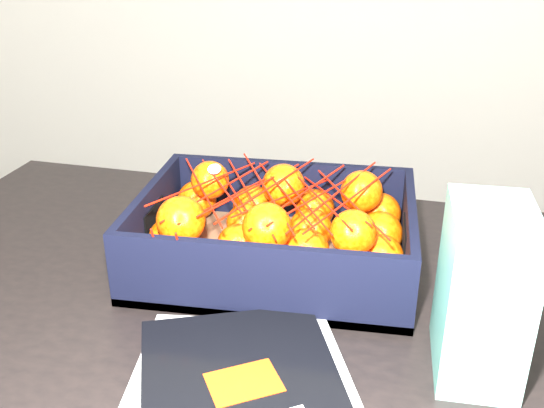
% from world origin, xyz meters
% --- Properties ---
extents(table, '(1.26, 0.90, 0.75)m').
position_xyz_m(table, '(0.05, 0.10, 0.65)').
color(table, black).
rests_on(table, ground).
extents(magazine_stack, '(0.31, 0.33, 0.02)m').
position_xyz_m(magazine_stack, '(0.06, -0.07, 0.76)').
color(magazine_stack, silver).
rests_on(magazine_stack, table).
extents(produce_crate, '(0.39, 0.29, 0.11)m').
position_xyz_m(produce_crate, '(0.05, 0.22, 0.78)').
color(produce_crate, brown).
rests_on(produce_crate, table).
extents(clementine_heap, '(0.37, 0.27, 0.12)m').
position_xyz_m(clementine_heap, '(0.05, 0.22, 0.81)').
color(clementine_heap, '#FF4E05').
rests_on(clementine_heap, produce_crate).
extents(mesh_net, '(0.32, 0.26, 0.10)m').
position_xyz_m(mesh_net, '(0.05, 0.21, 0.86)').
color(mesh_net, '#BC1307').
rests_on(mesh_net, clementine_heap).
extents(retail_carton, '(0.09, 0.13, 0.19)m').
position_xyz_m(retail_carton, '(0.31, 0.03, 0.85)').
color(retail_carton, silver).
rests_on(retail_carton, table).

